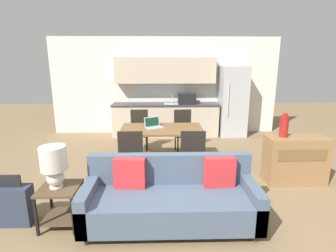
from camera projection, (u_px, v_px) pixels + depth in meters
The scene contains 16 objects.
ground_plane at pixel (172, 227), 3.30m from camera, with size 20.00×20.00×0.00m, color #7F6647.
wall_back at pixel (165, 86), 7.47m from camera, with size 6.40×0.07×2.70m.
kitchen_counter at pixel (166, 105), 7.30m from camera, with size 2.93×0.65×2.15m.
refrigerator at pixel (233, 101), 7.24m from camera, with size 0.71×0.70×1.91m.
dining_table at pixel (162, 131), 5.14m from camera, with size 1.59×0.94×0.76m.
couch at pixel (171, 198), 3.34m from camera, with size 2.15×0.80×0.85m.
side_table at pixel (61, 199), 3.29m from camera, with size 0.48×0.48×0.52m.
table_lamp at pixel (54, 163), 3.17m from camera, with size 0.31×0.31×0.53m.
credenza at pixel (295, 160), 4.47m from camera, with size 1.00×0.43×0.81m.
vase at pixel (284, 126), 4.36m from camera, with size 0.14×0.14×0.40m.
dining_chair_near_left at pixel (131, 155), 4.36m from camera, with size 0.43×0.43×0.96m.
dining_chair_near_right at pixel (192, 155), 4.38m from camera, with size 0.44×0.44×0.96m.
dining_chair_far_right at pixel (183, 129), 6.01m from camera, with size 0.47×0.47×0.96m.
dining_chair_far_left at pixel (139, 130), 6.01m from camera, with size 0.43×0.43×0.96m.
laptop at pixel (153, 125), 5.18m from camera, with size 0.40×0.37×0.20m.
suitcase at pixel (13, 205), 3.33m from camera, with size 0.46×0.22×0.67m.
Camera 1 is at (-0.13, -2.90, 2.04)m, focal length 28.00 mm.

